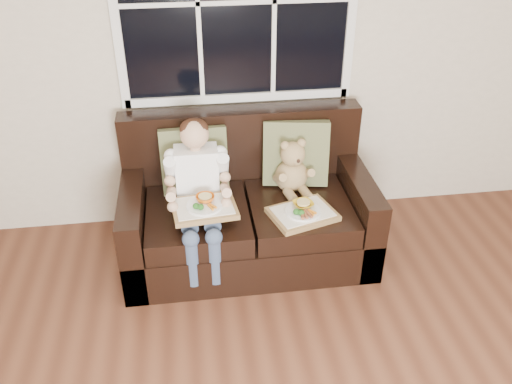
{
  "coord_description": "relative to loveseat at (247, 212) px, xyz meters",
  "views": [
    {
      "loc": [
        -0.5,
        -1.13,
        2.47
      ],
      "look_at": [
        -0.08,
        1.85,
        0.58
      ],
      "focal_mm": 38.0,
      "sensor_mm": 36.0,
      "label": 1
    }
  ],
  "objects": [
    {
      "name": "tray_left",
      "position": [
        -0.3,
        -0.29,
        0.27
      ],
      "size": [
        0.43,
        0.34,
        0.09
      ],
      "rotation": [
        0.0,
        0.0,
        0.1
      ],
      "color": "olive",
      "rests_on": "child"
    },
    {
      "name": "loveseat",
      "position": [
        0.0,
        0.0,
        0.0
      ],
      "size": [
        1.7,
        0.92,
        0.96
      ],
      "color": "black",
      "rests_on": "ground"
    },
    {
      "name": "teddy_bear",
      "position": [
        0.32,
        0.04,
        0.3
      ],
      "size": [
        0.26,
        0.32,
        0.4
      ],
      "rotation": [
        0.0,
        0.0,
        0.18
      ],
      "color": "tan",
      "rests_on": "loveseat"
    },
    {
      "name": "tray_right",
      "position": [
        0.33,
        -0.3,
        0.17
      ],
      "size": [
        0.48,
        0.42,
        0.09
      ],
      "rotation": [
        0.0,
        0.0,
        0.3
      ],
      "color": "olive",
      "rests_on": "loveseat"
    },
    {
      "name": "pillow_left",
      "position": [
        -0.34,
        0.15,
        0.37
      ],
      "size": [
        0.46,
        0.22,
        0.47
      ],
      "rotation": [
        -0.21,
        0.0,
        0.04
      ],
      "color": "olive",
      "rests_on": "loveseat"
    },
    {
      "name": "window_back",
      "position": [
        0.0,
        0.46,
        1.34
      ],
      "size": [
        1.62,
        0.04,
        1.37
      ],
      "color": "black",
      "rests_on": "room_walls"
    },
    {
      "name": "pillow_right",
      "position": [
        0.37,
        0.15,
        0.37
      ],
      "size": [
        0.49,
        0.28,
        0.47
      ],
      "rotation": [
        -0.21,
        0.0,
        -0.17
      ],
      "color": "olive",
      "rests_on": "loveseat"
    },
    {
      "name": "room_walls",
      "position": [
        0.13,
        -2.02,
        1.28
      ],
      "size": [
        4.52,
        5.02,
        2.71
      ],
      "color": "beige",
      "rests_on": "ground"
    },
    {
      "name": "child",
      "position": [
        -0.33,
        -0.12,
        0.35
      ],
      "size": [
        0.41,
        0.61,
        0.93
      ],
      "color": "white",
      "rests_on": "loveseat"
    }
  ]
}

